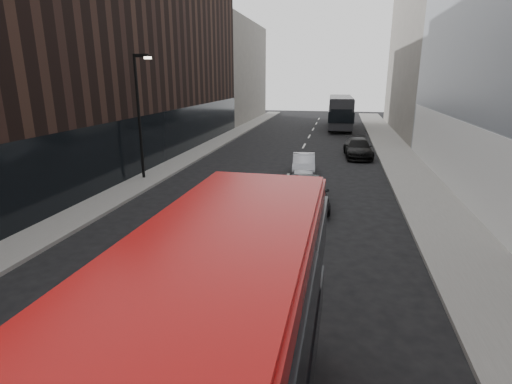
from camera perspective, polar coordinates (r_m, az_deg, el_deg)
The scene contains 10 objects.
sidewalk_right at distance 29.25m, azimuth 20.41°, elevation 3.58°, with size 3.00×80.00×0.15m, color slate.
sidewalk_left at distance 30.92m, azimuth -9.33°, elevation 5.02°, with size 2.00×80.00×0.15m, color slate.
building_victorian at distance 48.18m, azimuth 23.12°, elevation 19.39°, with size 6.50×24.00×21.00m.
building_left_mid at distance 36.33m, azimuth -12.33°, elevation 17.50°, with size 5.00×24.00×14.00m, color black.
building_left_far at distance 57.17m, azimuth -3.06°, elevation 16.72°, with size 5.00×20.00×13.00m, color #66605A.
street_lamp at distance 24.13m, azimuth -16.28°, elevation 11.35°, with size 1.06×0.22×7.00m.
grey_bus at distance 48.78m, azimuth 11.93°, elevation 11.19°, with size 2.99×11.53×3.70m.
car_a at distance 18.99m, azimuth 7.62°, elevation 0.07°, with size 1.72×4.28×1.46m, color black.
car_b at distance 25.26m, azimuth 6.82°, elevation 3.95°, with size 1.36×3.91×1.29m, color #9C9EA4.
car_c at distance 31.52m, azimuth 14.36°, elevation 6.10°, with size 1.96×4.82×1.40m, color black.
Camera 1 is at (2.98, -3.30, 5.96)m, focal length 28.00 mm.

